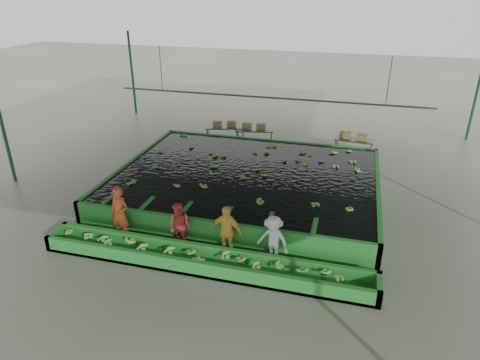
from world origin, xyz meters
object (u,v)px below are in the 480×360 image
(worker_a, at_px, (120,214))
(box_stack_right, at_px, (353,139))
(sorting_trough, at_px, (203,260))
(packing_table_left, at_px, (225,135))
(packing_table_mid, at_px, (254,137))
(box_stack_left, at_px, (224,126))
(worker_b, at_px, (180,226))
(packing_table_right, at_px, (353,147))
(box_stack_mid, at_px, (254,129))
(worker_d, at_px, (273,240))
(flotation_tank, at_px, (247,182))
(worker_c, at_px, (226,231))

(worker_a, distance_m, box_stack_right, 11.86)
(sorting_trough, bearing_deg, packing_table_left, 103.56)
(packing_table_mid, height_order, box_stack_left, box_stack_left)
(worker_b, relative_size, packing_table_left, 0.77)
(sorting_trough, relative_size, packing_table_mid, 5.20)
(sorting_trough, xyz_separation_m, packing_table_right, (3.94, 10.34, 0.17))
(sorting_trough, distance_m, box_stack_mid, 10.58)
(packing_table_left, bearing_deg, box_stack_mid, 5.56)
(sorting_trough, distance_m, worker_d, 2.13)
(packing_table_mid, relative_size, packing_table_right, 1.05)
(worker_a, xyz_separation_m, box_stack_right, (6.96, 9.60, -0.08))
(packing_table_mid, height_order, box_stack_mid, box_stack_mid)
(worker_d, xyz_separation_m, packing_table_left, (-4.40, 9.56, -0.32))
(flotation_tank, xyz_separation_m, worker_b, (-1.03, -4.30, 0.32))
(worker_b, distance_m, worker_c, 1.50)
(flotation_tank, distance_m, worker_d, 4.71)
(worker_b, relative_size, packing_table_right, 0.85)
(flotation_tank, distance_m, packing_table_right, 6.56)
(worker_a, bearing_deg, worker_c, 8.36)
(worker_c, bearing_deg, worker_b, -173.68)
(worker_b, distance_m, worker_d, 2.93)
(worker_b, xyz_separation_m, box_stack_right, (4.92, 9.60, 0.06))
(worker_b, bearing_deg, worker_a, -167.81)
(packing_table_mid, distance_m, box_stack_left, 1.62)
(flotation_tank, bearing_deg, worker_d, -66.10)
(worker_b, bearing_deg, packing_table_left, 110.93)
(flotation_tank, height_order, worker_b, worker_b)
(packing_table_left, distance_m, packing_table_mid, 1.52)
(worker_c, height_order, box_stack_left, worker_c)
(worker_a, height_order, worker_d, worker_a)
(packing_table_mid, bearing_deg, flotation_tank, -79.58)
(packing_table_left, xyz_separation_m, box_stack_right, (6.39, 0.04, 0.37))
(flotation_tank, xyz_separation_m, packing_table_mid, (-0.98, 5.34, -0.01))
(flotation_tank, relative_size, packing_table_mid, 5.20)
(packing_table_mid, xyz_separation_m, box_stack_left, (-1.55, -0.12, 0.48))
(box_stack_left, bearing_deg, packing_table_mid, 4.27)
(sorting_trough, relative_size, box_stack_mid, 8.59)
(worker_a, relative_size, worker_c, 1.08)
(worker_a, xyz_separation_m, packing_table_right, (7.01, 9.54, -0.49))
(packing_table_mid, relative_size, box_stack_mid, 1.65)
(worker_b, height_order, packing_table_left, worker_b)
(packing_table_mid, bearing_deg, box_stack_left, -175.73)
(flotation_tank, distance_m, packing_table_left, 5.83)
(packing_table_right, bearing_deg, worker_a, -126.30)
(box_stack_mid, bearing_deg, sorting_trough, -84.44)
(worker_d, height_order, packing_table_mid, worker_d)
(flotation_tank, xyz_separation_m, sorting_trough, (0.00, -5.10, -0.20))
(worker_b, bearing_deg, box_stack_right, 75.07)
(sorting_trough, height_order, worker_b, worker_b)
(packing_table_right, bearing_deg, sorting_trough, -110.84)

